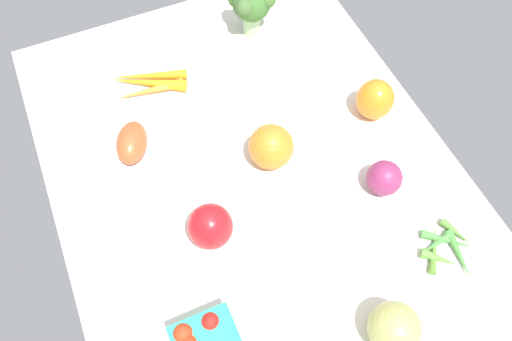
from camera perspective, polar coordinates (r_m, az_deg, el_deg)
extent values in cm
cube|color=silver|center=(100.66, 0.00, -0.87)|extent=(104.00, 76.00, 2.00)
sphere|color=red|center=(83.68, -8.09, -17.51)|extent=(3.21, 3.21, 3.21)
sphere|color=red|center=(83.72, -5.09, -16.40)|extent=(3.01, 3.01, 3.01)
sphere|color=#A0A355|center=(87.16, 15.10, -16.55)|extent=(8.53, 8.53, 8.53)
ellipsoid|color=#DD4C27|center=(103.26, -13.63, 3.03)|extent=(11.07, 9.42, 5.91)
sphere|color=#822A53|center=(98.60, 14.06, -0.82)|extent=(6.76, 6.76, 6.76)
cylinder|color=#9BC189|center=(122.21, -0.48, 16.10)|extent=(3.94, 3.94, 5.43)
sphere|color=#376529|center=(118.22, -0.50, 18.20)|extent=(8.64, 8.64, 8.64)
sphere|color=#3E5E2F|center=(115.16, -1.32, 17.63)|extent=(3.83, 3.83, 3.83)
cone|color=#458B3B|center=(99.03, 20.57, -7.31)|extent=(7.43, 8.46, 1.62)
cone|color=#42833A|center=(97.87, 19.19, -7.82)|extent=(2.58, 6.84, 1.56)
cone|color=#558E37|center=(96.92, 19.72, -9.20)|extent=(5.86, 5.96, 1.92)
cone|color=#527C2D|center=(97.57, 19.18, -8.26)|extent=(8.20, 6.88, 1.49)
cone|color=#418236|center=(98.52, 21.67, -8.75)|extent=(9.53, 3.25, 1.71)
cone|color=#4E7C31|center=(100.24, 21.37, -6.45)|extent=(6.64, 3.85, 1.61)
sphere|color=orange|center=(98.12, 1.69, 2.67)|extent=(8.84, 8.84, 8.84)
ellipsoid|color=red|center=(90.30, -5.08, -6.21)|extent=(8.23, 8.23, 8.89)
cone|color=orange|center=(115.63, -11.90, 10.24)|extent=(7.87, 16.45, 2.21)
cone|color=orange|center=(114.10, -11.91, 9.52)|extent=(10.56, 15.80, 2.62)
cone|color=orange|center=(112.86, -11.90, 8.64)|extent=(3.90, 15.53, 2.24)
ellipsoid|color=orange|center=(107.56, 13.08, 7.70)|extent=(10.69, 10.69, 8.87)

